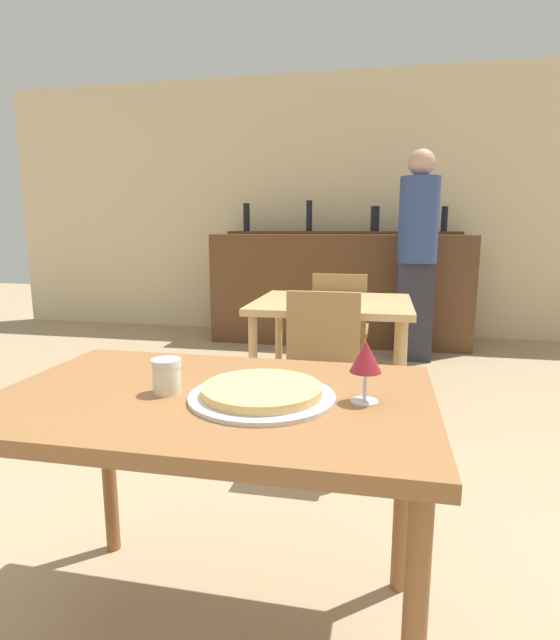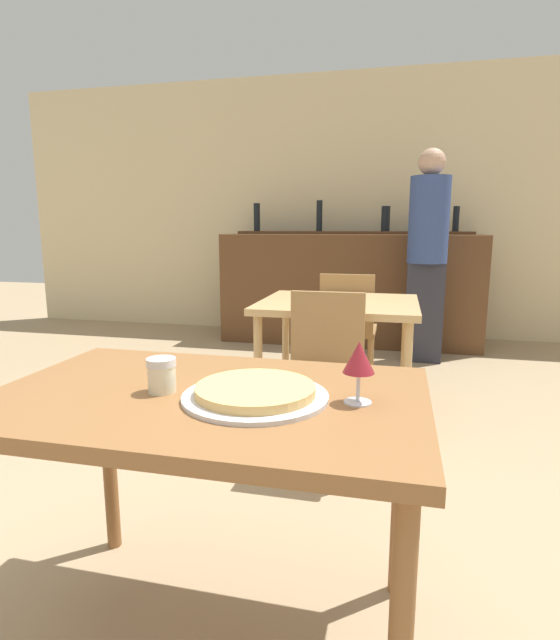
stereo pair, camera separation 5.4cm
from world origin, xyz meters
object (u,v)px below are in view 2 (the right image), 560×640
Objects in this scene: chair_far_side_front at (324,366)px; wine_glass at (359,359)px; cheese_shaker at (162,375)px; person_standing at (427,248)px; pizza_tray at (255,393)px; chair_far_side_back at (348,323)px.

chair_far_side_front is 1.27m from wine_glass.
cheese_shaker is at bearing -176.17° from wine_glass.
cheese_shaker is at bearing -104.09° from person_standing.
wine_glass reaches higher than cheese_shaker.
pizza_tray is 0.26m from cheese_shaker.
wine_glass is (0.52, 0.03, 0.07)m from cheese_shaker.
wine_glass is at bearing -77.82° from chair_far_side_front.
wine_glass is (0.26, -2.37, 0.37)m from chair_far_side_back.
chair_far_side_back is 2.41m from pizza_tray.
chair_far_side_back reaches higher than cheese_shaker.
cheese_shaker reaches higher than pizza_tray.
cheese_shaker is (-0.26, -0.00, 0.03)m from pizza_tray.
cheese_shaker is at bearing -179.02° from pizza_tray.
chair_far_side_back is at bearing -121.24° from person_standing.
chair_far_side_back is at bearing 83.77° from cheese_shaker.
chair_far_side_front is 2.27m from person_standing.
wine_glass is at bearing 6.65° from pizza_tray.
person_standing is (0.58, 2.14, 0.50)m from chair_far_side_front.
wine_glass reaches higher than chair_far_side_front.
person_standing is 11.56× the size of wine_glass.
chair_far_side_front is at bearing 89.86° from pizza_tray.
person_standing is at bearing 74.79° from chair_far_side_front.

